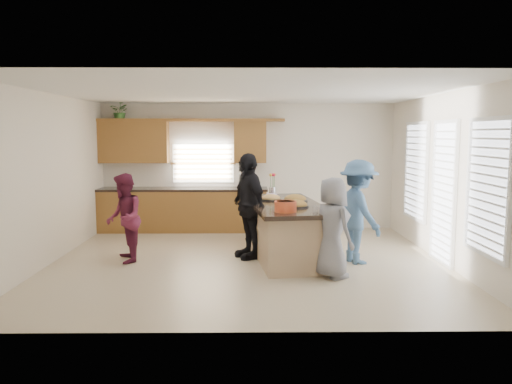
{
  "coord_description": "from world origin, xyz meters",
  "views": [
    {
      "loc": [
        0.05,
        -8.17,
        2.13
      ],
      "look_at": [
        0.15,
        0.23,
        1.15
      ],
      "focal_mm": 35.0,
      "sensor_mm": 36.0,
      "label": 1
    }
  ],
  "objects_px": {
    "woman_right_back": "(358,212)",
    "woman_right_front": "(332,228)",
    "woman_left_front": "(249,206)",
    "salad_bowl": "(285,206)",
    "island": "(285,232)",
    "woman_left_mid": "(124,218)",
    "woman_left_back": "(243,196)"
  },
  "relations": [
    {
      "from": "woman_left_mid",
      "to": "woman_left_front",
      "type": "xyz_separation_m",
      "value": [
        2.06,
        0.28,
        0.16
      ]
    },
    {
      "from": "woman_left_mid",
      "to": "woman_left_front",
      "type": "relative_size",
      "value": 0.82
    },
    {
      "from": "salad_bowl",
      "to": "island",
      "type": "bearing_deg",
      "value": 85.9
    },
    {
      "from": "woman_left_back",
      "to": "woman_left_mid",
      "type": "height_order",
      "value": "woman_left_back"
    },
    {
      "from": "island",
      "to": "woman_left_front",
      "type": "distance_m",
      "value": 0.78
    },
    {
      "from": "woman_left_front",
      "to": "woman_right_back",
      "type": "height_order",
      "value": "woman_left_front"
    },
    {
      "from": "salad_bowl",
      "to": "woman_left_mid",
      "type": "relative_size",
      "value": 0.23
    },
    {
      "from": "woman_left_mid",
      "to": "woman_left_front",
      "type": "height_order",
      "value": "woman_left_front"
    },
    {
      "from": "woman_left_mid",
      "to": "woman_right_back",
      "type": "xyz_separation_m",
      "value": [
        3.88,
        -0.08,
        0.11
      ]
    },
    {
      "from": "island",
      "to": "woman_right_back",
      "type": "distance_m",
      "value": 1.3
    },
    {
      "from": "woman_left_front",
      "to": "woman_right_front",
      "type": "bearing_deg",
      "value": 20.81
    },
    {
      "from": "woman_left_back",
      "to": "woman_right_back",
      "type": "bearing_deg",
      "value": 29.28
    },
    {
      "from": "woman_left_front",
      "to": "woman_right_front",
      "type": "distance_m",
      "value": 1.74
    },
    {
      "from": "salad_bowl",
      "to": "woman_right_back",
      "type": "distance_m",
      "value": 1.39
    },
    {
      "from": "salad_bowl",
      "to": "woman_right_front",
      "type": "relative_size",
      "value": 0.23
    },
    {
      "from": "island",
      "to": "woman_left_back",
      "type": "height_order",
      "value": "woman_left_back"
    },
    {
      "from": "island",
      "to": "salad_bowl",
      "type": "bearing_deg",
      "value": -101.33
    },
    {
      "from": "island",
      "to": "woman_left_mid",
      "type": "height_order",
      "value": "woman_left_mid"
    },
    {
      "from": "island",
      "to": "salad_bowl",
      "type": "height_order",
      "value": "salad_bowl"
    },
    {
      "from": "woman_left_front",
      "to": "island",
      "type": "bearing_deg",
      "value": 65.54
    },
    {
      "from": "woman_left_front",
      "to": "woman_left_mid",
      "type": "bearing_deg",
      "value": -107.26
    },
    {
      "from": "woman_left_front",
      "to": "woman_right_front",
      "type": "relative_size",
      "value": 1.21
    },
    {
      "from": "woman_left_back",
      "to": "woman_right_back",
      "type": "height_order",
      "value": "woman_right_back"
    },
    {
      "from": "island",
      "to": "salad_bowl",
      "type": "xyz_separation_m",
      "value": [
        -0.07,
        -0.96,
        0.59
      ]
    },
    {
      "from": "salad_bowl",
      "to": "woman_left_front",
      "type": "distance_m",
      "value": 1.12
    },
    {
      "from": "island",
      "to": "woman_right_back",
      "type": "xyz_separation_m",
      "value": [
        1.18,
        -0.37,
        0.41
      ]
    },
    {
      "from": "salad_bowl",
      "to": "woman_right_back",
      "type": "height_order",
      "value": "woman_right_back"
    },
    {
      "from": "woman_left_back",
      "to": "woman_right_front",
      "type": "bearing_deg",
      "value": 14.67
    },
    {
      "from": "salad_bowl",
      "to": "woman_right_back",
      "type": "xyz_separation_m",
      "value": [
        1.24,
        0.59,
        -0.18
      ]
    },
    {
      "from": "woman_right_front",
      "to": "woman_left_back",
      "type": "bearing_deg",
      "value": -9.32
    },
    {
      "from": "woman_right_back",
      "to": "woman_right_front",
      "type": "relative_size",
      "value": 1.14
    },
    {
      "from": "woman_right_back",
      "to": "woman_right_front",
      "type": "distance_m",
      "value": 1.02
    }
  ]
}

